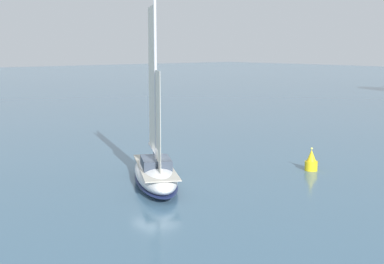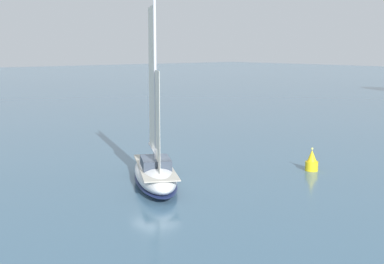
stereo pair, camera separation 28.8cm
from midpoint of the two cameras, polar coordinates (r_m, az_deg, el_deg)
name	(u,v)px [view 2 (the right image)]	position (r m, az deg, el deg)	size (l,w,h in m)	color
ground_plane	(155,185)	(33.60, -3.71, -5.66)	(400.00, 400.00, 0.00)	#42667F
sailboat_main	(155,170)	(33.36, -3.72, -4.04)	(8.88, 6.47, 12.11)	silver
channel_buoy	(312,162)	(38.15, 12.86, -3.11)	(0.88, 0.88, 1.63)	yellow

